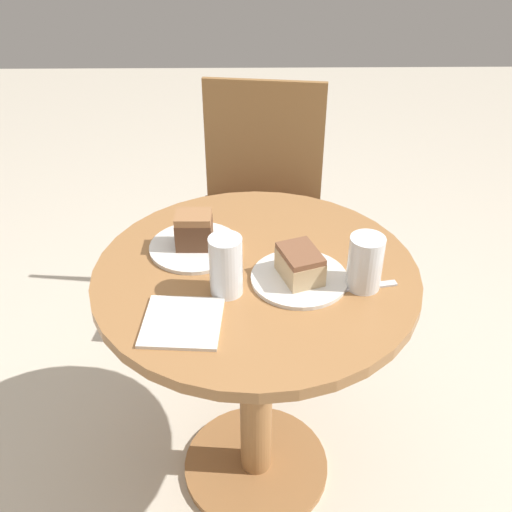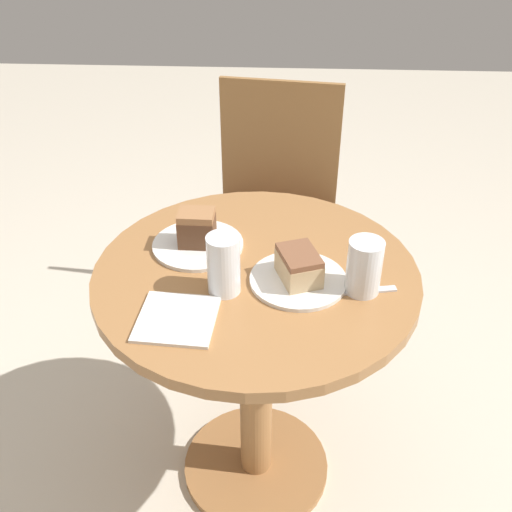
% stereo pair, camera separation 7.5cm
% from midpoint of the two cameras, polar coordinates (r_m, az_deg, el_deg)
% --- Properties ---
extents(ground_plane, '(8.00, 8.00, 0.00)m').
position_cam_midpoint_polar(ground_plane, '(1.97, -1.16, -19.50)').
color(ground_plane, beige).
extents(table, '(0.78, 0.78, 0.76)m').
position_cam_midpoint_polar(table, '(1.56, -1.39, -7.67)').
color(table, '#9E6B3D').
rests_on(table, ground_plane).
extents(chair, '(0.52, 0.47, 0.91)m').
position_cam_midpoint_polar(chair, '(2.24, -0.56, 4.78)').
color(chair, olive).
rests_on(chair, ground_plane).
extents(plate_near, '(0.23, 0.23, 0.01)m').
position_cam_midpoint_polar(plate_near, '(1.39, 2.60, -2.15)').
color(plate_near, silver).
rests_on(plate_near, table).
extents(plate_far, '(0.23, 0.23, 0.01)m').
position_cam_midpoint_polar(plate_far, '(1.51, -7.24, 0.84)').
color(plate_far, silver).
rests_on(plate_far, table).
extents(cake_slice_near, '(0.11, 0.13, 0.07)m').
position_cam_midpoint_polar(cake_slice_near, '(1.37, 2.64, -0.80)').
color(cake_slice_near, tan).
rests_on(cake_slice_near, plate_near).
extents(cake_slice_far, '(0.09, 0.07, 0.09)m').
position_cam_midpoint_polar(cake_slice_far, '(1.48, -7.38, 2.45)').
color(cake_slice_far, brown).
rests_on(cake_slice_far, plate_far).
extents(glass_lemonade, '(0.08, 0.08, 0.13)m').
position_cam_midpoint_polar(glass_lemonade, '(1.35, 8.78, -0.90)').
color(glass_lemonade, beige).
rests_on(glass_lemonade, table).
extents(glass_water, '(0.07, 0.07, 0.14)m').
position_cam_midpoint_polar(glass_water, '(1.32, -4.50, -1.29)').
color(glass_water, silver).
rests_on(glass_water, table).
extents(napkin_stack, '(0.17, 0.17, 0.01)m').
position_cam_midpoint_polar(napkin_stack, '(1.28, -8.72, -6.28)').
color(napkin_stack, silver).
rests_on(napkin_stack, table).
extents(fork, '(0.18, 0.05, 0.00)m').
position_cam_midpoint_polar(fork, '(1.38, 8.30, -2.98)').
color(fork, silver).
rests_on(fork, table).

